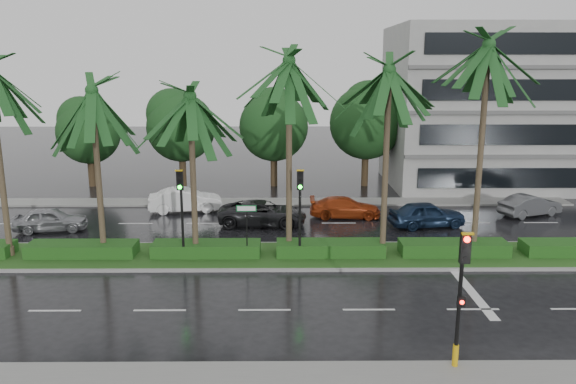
{
  "coord_description": "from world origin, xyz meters",
  "views": [
    {
      "loc": [
        0.74,
        -24.89,
        9.17
      ],
      "look_at": [
        0.95,
        1.5,
        3.15
      ],
      "focal_mm": 35.0,
      "sensor_mm": 36.0,
      "label": 1
    }
  ],
  "objects_px": {
    "street_sign": "(247,218)",
    "car_darkgrey": "(262,213)",
    "car_silver": "(51,219)",
    "car_red": "(345,207)",
    "signal_median_left": "(181,201)",
    "car_blue": "(427,214)",
    "car_grey": "(530,205)",
    "signal_near": "(461,294)",
    "car_white": "(185,200)"
  },
  "relations": [
    {
      "from": "signal_median_left",
      "to": "car_grey",
      "type": "bearing_deg",
      "value": 22.57
    },
    {
      "from": "signal_near",
      "to": "car_grey",
      "type": "bearing_deg",
      "value": 60.95
    },
    {
      "from": "signal_near",
      "to": "signal_median_left",
      "type": "height_order",
      "value": "signal_median_left"
    },
    {
      "from": "signal_median_left",
      "to": "car_darkgrey",
      "type": "height_order",
      "value": "signal_median_left"
    },
    {
      "from": "car_silver",
      "to": "car_darkgrey",
      "type": "relative_size",
      "value": 0.77
    },
    {
      "from": "street_sign",
      "to": "car_silver",
      "type": "height_order",
      "value": "street_sign"
    },
    {
      "from": "car_darkgrey",
      "to": "car_red",
      "type": "bearing_deg",
      "value": -69.32
    },
    {
      "from": "street_sign",
      "to": "car_blue",
      "type": "distance_m",
      "value": 11.62
    },
    {
      "from": "signal_near",
      "to": "street_sign",
      "type": "height_order",
      "value": "signal_near"
    },
    {
      "from": "street_sign",
      "to": "car_grey",
      "type": "height_order",
      "value": "street_sign"
    },
    {
      "from": "car_grey",
      "to": "car_white",
      "type": "bearing_deg",
      "value": 65.16
    },
    {
      "from": "signal_median_left",
      "to": "car_blue",
      "type": "distance_m",
      "value": 14.47
    },
    {
      "from": "car_red",
      "to": "car_silver",
      "type": "bearing_deg",
      "value": 100.9
    },
    {
      "from": "signal_median_left",
      "to": "street_sign",
      "type": "relative_size",
      "value": 1.68
    },
    {
      "from": "street_sign",
      "to": "car_red",
      "type": "xyz_separation_m",
      "value": [
        5.5,
        7.82,
        -1.5
      ]
    },
    {
      "from": "signal_median_left",
      "to": "car_blue",
      "type": "bearing_deg",
      "value": 24.51
    },
    {
      "from": "signal_median_left",
      "to": "car_blue",
      "type": "relative_size",
      "value": 1.01
    },
    {
      "from": "car_silver",
      "to": "car_darkgrey",
      "type": "xyz_separation_m",
      "value": [
        11.85,
        1.15,
        0.04
      ]
    },
    {
      "from": "signal_median_left",
      "to": "car_silver",
      "type": "xyz_separation_m",
      "value": [
        -8.35,
        5.24,
        -2.33
      ]
    },
    {
      "from": "signal_median_left",
      "to": "car_grey",
      "type": "height_order",
      "value": "signal_median_left"
    },
    {
      "from": "signal_median_left",
      "to": "car_red",
      "type": "bearing_deg",
      "value": 43.27
    },
    {
      "from": "car_white",
      "to": "car_blue",
      "type": "height_order",
      "value": "car_white"
    },
    {
      "from": "car_silver",
      "to": "car_blue",
      "type": "distance_m",
      "value": 21.36
    },
    {
      "from": "car_silver",
      "to": "car_blue",
      "type": "bearing_deg",
      "value": -98.11
    },
    {
      "from": "car_white",
      "to": "car_silver",
      "type": "bearing_deg",
      "value": 112.12
    },
    {
      "from": "car_darkgrey",
      "to": "car_grey",
      "type": "distance_m",
      "value": 16.61
    },
    {
      "from": "car_silver",
      "to": "car_grey",
      "type": "xyz_separation_m",
      "value": [
        28.35,
        3.08,
        -0.01
      ]
    },
    {
      "from": "signal_median_left",
      "to": "car_darkgrey",
      "type": "distance_m",
      "value": 7.64
    },
    {
      "from": "car_darkgrey",
      "to": "car_blue",
      "type": "bearing_deg",
      "value": -89.97
    },
    {
      "from": "street_sign",
      "to": "car_grey",
      "type": "distance_m",
      "value": 18.9
    },
    {
      "from": "signal_near",
      "to": "car_white",
      "type": "xyz_separation_m",
      "value": [
        -11.5,
        19.14,
        -1.75
      ]
    },
    {
      "from": "car_grey",
      "to": "car_blue",
      "type": "bearing_deg",
      "value": 87.01
    },
    {
      "from": "car_white",
      "to": "car_grey",
      "type": "height_order",
      "value": "car_white"
    },
    {
      "from": "signal_near",
      "to": "car_grey",
      "type": "xyz_separation_m",
      "value": [
        10.0,
        18.0,
        -1.85
      ]
    },
    {
      "from": "signal_near",
      "to": "car_silver",
      "type": "xyz_separation_m",
      "value": [
        -18.35,
        14.93,
        -1.83
      ]
    },
    {
      "from": "street_sign",
      "to": "car_darkgrey",
      "type": "xyz_separation_m",
      "value": [
        0.5,
        6.21,
        -1.41
      ]
    },
    {
      "from": "car_darkgrey",
      "to": "signal_near",
      "type": "bearing_deg",
      "value": -155.18
    },
    {
      "from": "car_silver",
      "to": "car_red",
      "type": "bearing_deg",
      "value": -90.64
    },
    {
      "from": "car_red",
      "to": "car_grey",
      "type": "distance_m",
      "value": 11.5
    },
    {
      "from": "signal_near",
      "to": "car_red",
      "type": "relative_size",
      "value": 1.01
    },
    {
      "from": "signal_median_left",
      "to": "car_grey",
      "type": "relative_size",
      "value": 1.09
    },
    {
      "from": "signal_median_left",
      "to": "car_white",
      "type": "xyz_separation_m",
      "value": [
        -1.5,
        9.45,
        -2.24
      ]
    },
    {
      "from": "signal_near",
      "to": "car_red",
      "type": "bearing_deg",
      "value": 94.85
    },
    {
      "from": "signal_near",
      "to": "car_blue",
      "type": "distance_m",
      "value": 16.0
    },
    {
      "from": "car_white",
      "to": "car_grey",
      "type": "bearing_deg",
      "value": -102.55
    },
    {
      "from": "signal_near",
      "to": "car_silver",
      "type": "bearing_deg",
      "value": 140.87
    },
    {
      "from": "car_white",
      "to": "street_sign",
      "type": "bearing_deg",
      "value": -163.62
    },
    {
      "from": "car_silver",
      "to": "car_grey",
      "type": "bearing_deg",
      "value": -93.77
    },
    {
      "from": "car_blue",
      "to": "car_grey",
      "type": "relative_size",
      "value": 1.09
    },
    {
      "from": "car_grey",
      "to": "car_silver",
      "type": "bearing_deg",
      "value": 74.39
    }
  ]
}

